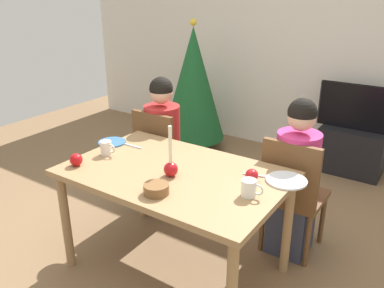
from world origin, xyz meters
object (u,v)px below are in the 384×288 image
(bowl_walnuts, at_px, (156,189))
(mug_right, at_px, (249,188))
(dining_table, at_px, (175,183))
(tv_stand, at_px, (352,150))
(person_right_child, at_px, (295,181))
(apple_near_candle, at_px, (76,160))
(tv, at_px, (358,107))
(apple_by_left_plate, at_px, (252,175))
(person_left_child, at_px, (163,147))
(plate_right, at_px, (286,180))
(chair_left, at_px, (161,154))
(christmas_tree, at_px, (193,84))
(candle_centerpiece, at_px, (171,166))
(plate_left, at_px, (112,142))
(chair_right, at_px, (293,190))
(mug_left, at_px, (106,148))

(bowl_walnuts, bearing_deg, mug_right, 30.70)
(dining_table, height_order, tv_stand, dining_table)
(person_right_child, relative_size, apple_near_candle, 13.97)
(person_right_child, xyz_separation_m, tv, (0.04, 1.66, 0.14))
(apple_by_left_plate, bearing_deg, person_left_child, 155.09)
(tv_stand, height_order, plate_right, plate_right)
(chair_left, relative_size, mug_right, 6.80)
(person_left_child, relative_size, apple_by_left_plate, 14.84)
(christmas_tree, bearing_deg, person_right_child, -36.98)
(person_right_child, distance_m, plate_right, 0.43)
(chair_left, height_order, plate_right, chair_left)
(candle_centerpiece, distance_m, plate_left, 0.73)
(tv, bearing_deg, dining_table, -104.94)
(christmas_tree, bearing_deg, tv, 11.59)
(chair_left, xyz_separation_m, chair_right, (1.17, 0.00, 0.00))
(apple_by_left_plate, bearing_deg, plate_right, 33.62)
(person_right_child, relative_size, christmas_tree, 0.77)
(person_left_child, bearing_deg, chair_right, -1.58)
(christmas_tree, bearing_deg, person_left_child, -66.98)
(plate_right, bearing_deg, dining_table, -157.86)
(bowl_walnuts, bearing_deg, mug_left, 158.89)
(candle_centerpiece, bearing_deg, chair_right, 50.51)
(chair_left, bearing_deg, chair_right, 0.00)
(chair_left, bearing_deg, person_right_child, 1.58)
(tv, bearing_deg, mug_right, -91.88)
(chair_right, distance_m, tv_stand, 1.71)
(apple_near_candle, bearing_deg, candle_centerpiece, 20.16)
(chair_right, distance_m, apple_near_candle, 1.49)
(christmas_tree, height_order, candle_centerpiece, christmas_tree)
(person_right_child, distance_m, tv_stand, 1.69)
(chair_left, height_order, apple_near_candle, chair_left)
(chair_right, distance_m, plate_left, 1.36)
(person_right_child, distance_m, mug_left, 1.34)
(candle_centerpiece, relative_size, apple_near_candle, 3.90)
(person_left_child, bearing_deg, apple_near_candle, -89.24)
(dining_table, height_order, chair_left, chair_left)
(person_left_child, distance_m, bowl_walnuts, 1.18)
(tv_stand, distance_m, mug_left, 2.68)
(tv_stand, relative_size, apple_by_left_plate, 8.10)
(person_left_child, relative_size, tv, 1.48)
(chair_left, distance_m, tv, 2.09)
(plate_left, bearing_deg, candle_centerpiece, -16.02)
(mug_right, relative_size, bowl_walnuts, 0.90)
(mug_right, xyz_separation_m, apple_by_left_plate, (-0.07, 0.17, -0.01))
(chair_left, relative_size, tv_stand, 1.41)
(dining_table, height_order, person_right_child, person_right_child)
(chair_left, distance_m, apple_near_candle, 0.94)
(person_left_child, xyz_separation_m, tv_stand, (1.21, 1.66, -0.33))
(dining_table, bearing_deg, chair_right, 46.47)
(tv_stand, distance_m, tv, 0.47)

